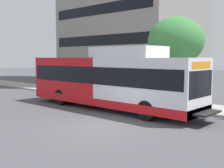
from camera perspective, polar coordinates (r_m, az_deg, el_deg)
ground_plane at (r=18.96m, az=-20.03°, el=-4.20°), size 120.00×120.00×0.00m
sidewalk_curb at (r=21.58m, az=-0.73°, el=-2.55°), size 3.00×56.00×0.14m
transit_bus at (r=16.65m, az=-0.52°, el=0.75°), size 2.58×12.25×3.65m
street_tree_near_stop at (r=18.97m, az=12.85°, el=8.50°), size 3.65×3.65×5.55m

